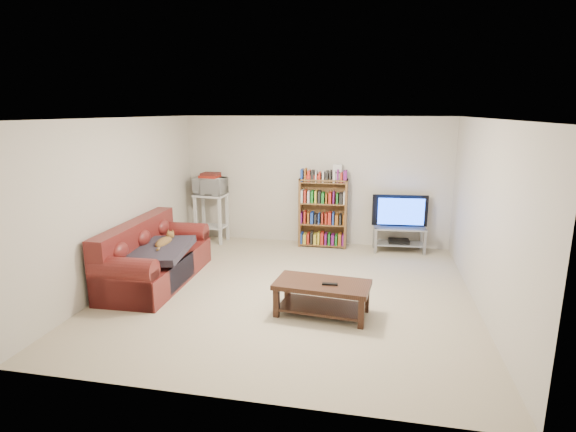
% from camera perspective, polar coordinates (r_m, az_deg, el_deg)
% --- Properties ---
extents(floor, '(5.00, 5.00, 0.00)m').
position_cam_1_polar(floor, '(6.45, 0.18, -9.53)').
color(floor, beige).
rests_on(floor, ground).
extents(ceiling, '(5.00, 5.00, 0.00)m').
position_cam_1_polar(ceiling, '(5.95, 0.19, 12.31)').
color(ceiling, white).
rests_on(ceiling, ground).
extents(wall_back, '(5.00, 0.00, 5.00)m').
position_cam_1_polar(wall_back, '(8.51, 3.44, 4.46)').
color(wall_back, beige).
rests_on(wall_back, ground).
extents(wall_front, '(5.00, 0.00, 5.00)m').
position_cam_1_polar(wall_front, '(3.76, -7.24, -7.06)').
color(wall_front, beige).
rests_on(wall_front, ground).
extents(wall_left, '(0.00, 5.00, 5.00)m').
position_cam_1_polar(wall_left, '(7.00, -20.33, 1.74)').
color(wall_left, beige).
rests_on(wall_left, ground).
extents(wall_right, '(0.00, 5.00, 5.00)m').
position_cam_1_polar(wall_right, '(6.13, 23.78, -0.11)').
color(wall_right, beige).
rests_on(wall_right, ground).
extents(sofa, '(0.96, 2.13, 0.90)m').
position_cam_1_polar(sofa, '(7.02, -16.87, -5.43)').
color(sofa, maroon).
rests_on(sofa, floor).
extents(blanket, '(0.92, 1.14, 0.18)m').
position_cam_1_polar(blanket, '(6.75, -16.15, -4.21)').
color(blanket, '#2C2731').
rests_on(blanket, sofa).
extents(cat, '(0.24, 0.58, 0.17)m').
position_cam_1_polar(cat, '(6.90, -15.49, -3.27)').
color(cat, brown).
rests_on(cat, sofa).
extents(coffee_table, '(1.22, 0.70, 0.42)m').
position_cam_1_polar(coffee_table, '(5.68, 4.36, -9.62)').
color(coffee_table, '#311B11').
rests_on(coffee_table, floor).
extents(remote, '(0.19, 0.06, 0.02)m').
position_cam_1_polar(remote, '(5.56, 5.34, -8.60)').
color(remote, black).
rests_on(remote, coffee_table).
extents(tv_stand, '(0.94, 0.48, 0.46)m').
position_cam_1_polar(tv_stand, '(8.35, 13.92, -2.32)').
color(tv_stand, '#999EA3').
rests_on(tv_stand, floor).
extents(television, '(0.99, 0.20, 0.57)m').
position_cam_1_polar(television, '(8.25, 14.09, 0.56)').
color(television, black).
rests_on(television, tv_stand).
extents(dvd_player, '(0.38, 0.28, 0.06)m').
position_cam_1_polar(dvd_player, '(8.39, 13.88, -3.12)').
color(dvd_player, black).
rests_on(dvd_player, tv_stand).
extents(bookshelf, '(0.89, 0.29, 1.28)m').
position_cam_1_polar(bookshelf, '(8.35, 4.46, 0.50)').
color(bookshelf, brown).
rests_on(bookshelf, floor).
extents(shelf_clutter, '(0.65, 0.20, 0.28)m').
position_cam_1_polar(shelf_clutter, '(8.22, 5.25, 5.43)').
color(shelf_clutter, silver).
rests_on(shelf_clutter, bookshelf).
extents(microwave_stand, '(0.62, 0.47, 0.94)m').
position_cam_1_polar(microwave_stand, '(8.79, -9.71, 0.59)').
color(microwave_stand, silver).
rests_on(microwave_stand, floor).
extents(microwave, '(0.61, 0.44, 0.32)m').
position_cam_1_polar(microwave, '(8.69, -9.84, 3.79)').
color(microwave, silver).
rests_on(microwave, microwave_stand).
extents(game_boxes, '(0.36, 0.32, 0.05)m').
position_cam_1_polar(game_boxes, '(8.66, -9.89, 4.99)').
color(game_boxes, maroon).
rests_on(game_boxes, microwave).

